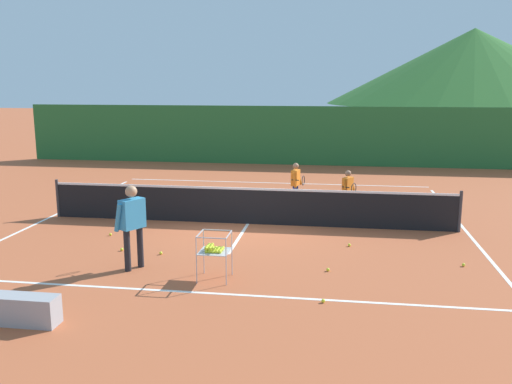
{
  "coord_description": "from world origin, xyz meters",
  "views": [
    {
      "loc": [
        2.31,
        -13.84,
        3.69
      ],
      "look_at": [
        0.3,
        -0.56,
        0.98
      ],
      "focal_mm": 38.39,
      "sensor_mm": 36.0,
      "label": 1
    }
  ],
  "objects_px": {
    "student_0": "(296,181)",
    "tennis_ball_0": "(110,234)",
    "tennis_ball_2": "(122,249)",
    "tennis_ball_3": "(328,270)",
    "student_1": "(348,188)",
    "courtside_bench": "(12,309)",
    "ball_cart": "(214,249)",
    "instructor": "(132,219)",
    "tennis_ball_4": "(349,245)",
    "tennis_ball_5": "(464,265)",
    "tennis_net": "(248,205)",
    "tennis_ball_1": "(161,253)",
    "tennis_ball_6": "(323,301)"
  },
  "relations": [
    {
      "from": "tennis_ball_0",
      "to": "student_1",
      "type": "bearing_deg",
      "value": 28.29
    },
    {
      "from": "student_0",
      "to": "tennis_ball_6",
      "type": "bearing_deg",
      "value": -81.77
    },
    {
      "from": "tennis_ball_5",
      "to": "tennis_ball_6",
      "type": "relative_size",
      "value": 1.0
    },
    {
      "from": "instructor",
      "to": "tennis_ball_6",
      "type": "distance_m",
      "value": 4.11
    },
    {
      "from": "courtside_bench",
      "to": "tennis_ball_5",
      "type": "bearing_deg",
      "value": 26.92
    },
    {
      "from": "student_1",
      "to": "ball_cart",
      "type": "height_order",
      "value": "student_1"
    },
    {
      "from": "tennis_ball_3",
      "to": "tennis_ball_6",
      "type": "relative_size",
      "value": 1.0
    },
    {
      "from": "instructor",
      "to": "tennis_ball_6",
      "type": "relative_size",
      "value": 25.06
    },
    {
      "from": "student_0",
      "to": "tennis_ball_3",
      "type": "distance_m",
      "value": 5.79
    },
    {
      "from": "student_0",
      "to": "tennis_ball_0",
      "type": "bearing_deg",
      "value": -137.62
    },
    {
      "from": "ball_cart",
      "to": "courtside_bench",
      "type": "height_order",
      "value": "ball_cart"
    },
    {
      "from": "tennis_ball_2",
      "to": "tennis_ball_6",
      "type": "bearing_deg",
      "value": -26.62
    },
    {
      "from": "tennis_net",
      "to": "tennis_ball_1",
      "type": "xyz_separation_m",
      "value": [
        -1.44,
        -2.88,
        -0.47
      ]
    },
    {
      "from": "tennis_ball_0",
      "to": "student_0",
      "type": "bearing_deg",
      "value": 42.38
    },
    {
      "from": "instructor",
      "to": "tennis_ball_6",
      "type": "bearing_deg",
      "value": -17.24
    },
    {
      "from": "tennis_net",
      "to": "instructor",
      "type": "distance_m",
      "value": 4.22
    },
    {
      "from": "ball_cart",
      "to": "courtside_bench",
      "type": "bearing_deg",
      "value": -138.5
    },
    {
      "from": "tennis_ball_1",
      "to": "tennis_net",
      "type": "bearing_deg",
      "value": 63.37
    },
    {
      "from": "student_1",
      "to": "tennis_ball_6",
      "type": "height_order",
      "value": "student_1"
    },
    {
      "from": "tennis_ball_5",
      "to": "courtside_bench",
      "type": "bearing_deg",
      "value": -153.08
    },
    {
      "from": "tennis_net",
      "to": "tennis_ball_1",
      "type": "distance_m",
      "value": 3.26
    },
    {
      "from": "tennis_ball_2",
      "to": "tennis_ball_3",
      "type": "relative_size",
      "value": 1.0
    },
    {
      "from": "tennis_ball_5",
      "to": "tennis_ball_1",
      "type": "bearing_deg",
      "value": -178.46
    },
    {
      "from": "tennis_ball_5",
      "to": "tennis_ball_6",
      "type": "xyz_separation_m",
      "value": [
        -2.77,
        -2.31,
        0.0
      ]
    },
    {
      "from": "instructor",
      "to": "student_1",
      "type": "bearing_deg",
      "value": 51.01
    },
    {
      "from": "tennis_net",
      "to": "instructor",
      "type": "xyz_separation_m",
      "value": [
        -1.68,
        -3.84,
        0.52
      ]
    },
    {
      "from": "tennis_ball_1",
      "to": "courtside_bench",
      "type": "xyz_separation_m",
      "value": [
        -1.19,
        -3.66,
        0.2
      ]
    },
    {
      "from": "tennis_net",
      "to": "instructor",
      "type": "height_order",
      "value": "instructor"
    },
    {
      "from": "student_0",
      "to": "tennis_ball_0",
      "type": "xyz_separation_m",
      "value": [
        -4.22,
        -3.85,
        -0.77
      ]
    },
    {
      "from": "tennis_ball_0",
      "to": "tennis_ball_6",
      "type": "relative_size",
      "value": 1.0
    },
    {
      "from": "tennis_ball_6",
      "to": "courtside_bench",
      "type": "xyz_separation_m",
      "value": [
        -4.77,
        -1.52,
        0.2
      ]
    },
    {
      "from": "tennis_ball_1",
      "to": "tennis_ball_6",
      "type": "height_order",
      "value": "same"
    },
    {
      "from": "tennis_ball_4",
      "to": "tennis_net",
      "type": "bearing_deg",
      "value": 147.79
    },
    {
      "from": "student_1",
      "to": "tennis_ball_2",
      "type": "height_order",
      "value": "student_1"
    },
    {
      "from": "student_0",
      "to": "tennis_ball_3",
      "type": "height_order",
      "value": "student_0"
    },
    {
      "from": "tennis_ball_2",
      "to": "tennis_ball_3",
      "type": "height_order",
      "value": "same"
    },
    {
      "from": "tennis_ball_1",
      "to": "tennis_ball_3",
      "type": "bearing_deg",
      "value": -8.44
    },
    {
      "from": "student_1",
      "to": "courtside_bench",
      "type": "height_order",
      "value": "student_1"
    },
    {
      "from": "tennis_ball_4",
      "to": "courtside_bench",
      "type": "bearing_deg",
      "value": -137.13
    },
    {
      "from": "tennis_ball_4",
      "to": "student_0",
      "type": "bearing_deg",
      "value": 111.68
    },
    {
      "from": "student_0",
      "to": "student_1",
      "type": "relative_size",
      "value": 1.05
    },
    {
      "from": "instructor",
      "to": "tennis_ball_4",
      "type": "height_order",
      "value": "instructor"
    },
    {
      "from": "tennis_ball_2",
      "to": "tennis_ball_6",
      "type": "distance_m",
      "value": 5.06
    },
    {
      "from": "tennis_ball_2",
      "to": "tennis_ball_5",
      "type": "height_order",
      "value": "same"
    },
    {
      "from": "tennis_ball_5",
      "to": "courtside_bench",
      "type": "relative_size",
      "value": 0.05
    },
    {
      "from": "courtside_bench",
      "to": "ball_cart",
      "type": "bearing_deg",
      "value": 41.5
    },
    {
      "from": "instructor",
      "to": "ball_cart",
      "type": "relative_size",
      "value": 1.9
    },
    {
      "from": "tennis_ball_2",
      "to": "tennis_ball_5",
      "type": "relative_size",
      "value": 1.0
    },
    {
      "from": "tennis_ball_2",
      "to": "tennis_ball_6",
      "type": "height_order",
      "value": "same"
    },
    {
      "from": "tennis_net",
      "to": "ball_cart",
      "type": "xyz_separation_m",
      "value": [
        0.04,
        -4.17,
        0.09
      ]
    }
  ]
}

